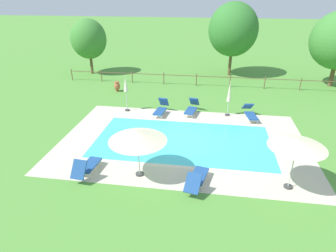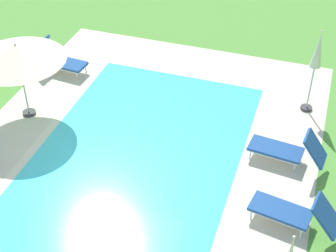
# 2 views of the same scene
# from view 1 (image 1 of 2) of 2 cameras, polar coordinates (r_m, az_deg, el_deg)

# --- Properties ---
(ground_plane) EXTENTS (160.00, 160.00, 0.00)m
(ground_plane) POSITION_cam_1_polar(r_m,az_deg,el_deg) (15.75, 2.90, -2.95)
(ground_plane) COLOR #518E38
(pool_deck_paving) EXTENTS (13.21, 8.69, 0.01)m
(pool_deck_paving) POSITION_cam_1_polar(r_m,az_deg,el_deg) (15.75, 2.90, -2.94)
(pool_deck_paving) COLOR beige
(pool_deck_paving) RESTS_ON ground
(swimming_pool_water) EXTENTS (9.48, 4.96, 0.01)m
(swimming_pool_water) POSITION_cam_1_polar(r_m,az_deg,el_deg) (15.75, 2.90, -2.93)
(swimming_pool_water) COLOR #42CCD6
(swimming_pool_water) RESTS_ON ground
(pool_coping_rim) EXTENTS (9.96, 5.44, 0.01)m
(pool_coping_rim) POSITION_cam_1_polar(r_m,az_deg,el_deg) (15.74, 2.90, -2.92)
(pool_coping_rim) COLOR beige
(pool_coping_rim) RESTS_ON ground
(sun_lounger_north_near_steps) EXTENTS (0.90, 2.04, 0.88)m
(sun_lounger_north_near_steps) POSITION_cam_1_polar(r_m,az_deg,el_deg) (19.03, 16.01, 2.48)
(sun_lounger_north_near_steps) COLOR navy
(sun_lounger_north_near_steps) RESTS_ON ground
(sun_lounger_north_mid) EXTENTS (0.76, 1.87, 1.01)m
(sun_lounger_north_mid) POSITION_cam_1_polar(r_m,az_deg,el_deg) (13.32, -15.82, -7.74)
(sun_lounger_north_mid) COLOR navy
(sun_lounger_north_mid) RESTS_ON ground
(sun_lounger_north_far) EXTENTS (0.80, 1.89, 1.00)m
(sun_lounger_north_far) POSITION_cam_1_polar(r_m,az_deg,el_deg) (18.98, -1.39, 3.48)
(sun_lounger_north_far) COLOR navy
(sun_lounger_north_far) RESTS_ON ground
(sun_lounger_north_end) EXTENTS (0.99, 2.05, 0.87)m
(sun_lounger_north_end) POSITION_cam_1_polar(r_m,az_deg,el_deg) (12.22, 5.81, -10.20)
(sun_lounger_north_end) COLOR navy
(sun_lounger_north_end) RESTS_ON ground
(sun_lounger_south_near_corner) EXTENTS (0.92, 1.96, 0.97)m
(sun_lounger_south_near_corner) POSITION_cam_1_polar(r_m,az_deg,el_deg) (19.14, 4.73, 3.58)
(sun_lounger_south_near_corner) COLOR navy
(sun_lounger_south_near_corner) RESTS_ON ground
(patio_umbrella_open_foreground) EXTENTS (2.24, 2.24, 2.29)m
(patio_umbrella_open_foreground) POSITION_cam_1_polar(r_m,az_deg,el_deg) (12.20, 24.31, -3.22)
(patio_umbrella_open_foreground) COLOR #383838
(patio_umbrella_open_foreground) RESTS_ON ground
(patio_umbrella_open_by_bench) EXTENTS (2.49, 2.49, 2.22)m
(patio_umbrella_open_by_bench) POSITION_cam_1_polar(r_m,az_deg,el_deg) (12.06, -6.03, -1.97)
(patio_umbrella_open_by_bench) COLOR #383838
(patio_umbrella_open_by_bench) RESTS_ON ground
(patio_umbrella_closed_row_west) EXTENTS (0.32, 0.32, 2.33)m
(patio_umbrella_closed_row_west) POSITION_cam_1_polar(r_m,az_deg,el_deg) (18.80, 12.06, 6.26)
(patio_umbrella_closed_row_west) COLOR #383838
(patio_umbrella_closed_row_west) RESTS_ON ground
(patio_umbrella_closed_row_mid_west) EXTENTS (0.32, 0.32, 2.45)m
(patio_umbrella_closed_row_mid_west) POSITION_cam_1_polar(r_m,az_deg,el_deg) (19.31, -8.38, 7.75)
(patio_umbrella_closed_row_mid_west) COLOR #383838
(patio_umbrella_closed_row_mid_west) RESTS_ON ground
(terracotta_urn_near_fence) EXTENTS (0.48, 0.48, 0.81)m
(terracotta_urn_near_fence) POSITION_cam_1_polar(r_m,az_deg,el_deg) (23.82, -10.08, 7.79)
(terracotta_urn_near_fence) COLOR #A85B38
(terracotta_urn_near_fence) RESTS_ON ground
(perimeter_fence) EXTENTS (22.77, 0.08, 1.05)m
(perimeter_fence) POSITION_cam_1_polar(r_m,az_deg,el_deg) (25.00, 5.66, 9.47)
(perimeter_fence) COLOR brown
(perimeter_fence) RESTS_ON ground
(tree_far_west) EXTENTS (3.33, 3.33, 5.17)m
(tree_far_west) POSITION_cam_1_polar(r_m,az_deg,el_deg) (29.29, -15.49, 16.31)
(tree_far_west) COLOR brown
(tree_far_west) RESTS_ON ground
(tree_centre) EXTENTS (4.49, 4.49, 6.63)m
(tree_centre) POSITION_cam_1_polar(r_m,az_deg,el_deg) (28.25, 12.81, 18.16)
(tree_centre) COLOR brown
(tree_centre) RESTS_ON ground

